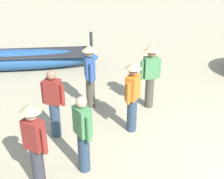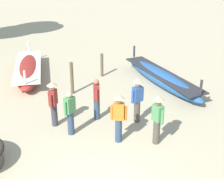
% 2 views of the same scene
% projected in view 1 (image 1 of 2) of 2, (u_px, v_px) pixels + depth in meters
% --- Properties ---
extents(long_boat_green_hull, '(1.70, 5.81, 1.19)m').
position_uv_depth(long_boat_green_hull, '(11.00, 59.00, 10.20)').
color(long_boat_green_hull, '#285693').
rests_on(long_boat_green_hull, ground).
extents(fisherman_crouching, '(0.44, 0.38, 1.57)m').
position_uv_depth(fisherman_crouching, '(83.00, 133.00, 5.59)').
color(fisherman_crouching, '#2D425B').
rests_on(fisherman_crouching, ground).
extents(fisherman_by_coracle, '(0.51, 0.36, 1.67)m').
position_uv_depth(fisherman_by_coracle, '(90.00, 73.00, 7.71)').
color(fisherman_by_coracle, '#4C473D').
rests_on(fisherman_by_coracle, ground).
extents(fisherman_hauling, '(0.36, 0.51, 1.67)m').
position_uv_depth(fisherman_hauling, '(150.00, 73.00, 7.71)').
color(fisherman_hauling, '#4C473D').
rests_on(fisherman_hauling, ground).
extents(fisherman_with_hat, '(0.49, 0.36, 1.67)m').
position_uv_depth(fisherman_with_hat, '(133.00, 93.00, 6.73)').
color(fisherman_with_hat, '#2D425B').
rests_on(fisherman_with_hat, ground).
extents(fisherman_standing_left, '(0.29, 0.52, 1.57)m').
position_uv_depth(fisherman_standing_left, '(54.00, 102.00, 6.60)').
color(fisherman_standing_left, '#2D425B').
rests_on(fisherman_standing_left, ground).
extents(fisherman_standing_right, '(0.36, 0.48, 1.67)m').
position_uv_depth(fisherman_standing_right, '(35.00, 141.00, 5.17)').
color(fisherman_standing_right, '#383842').
rests_on(fisherman_standing_right, ground).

